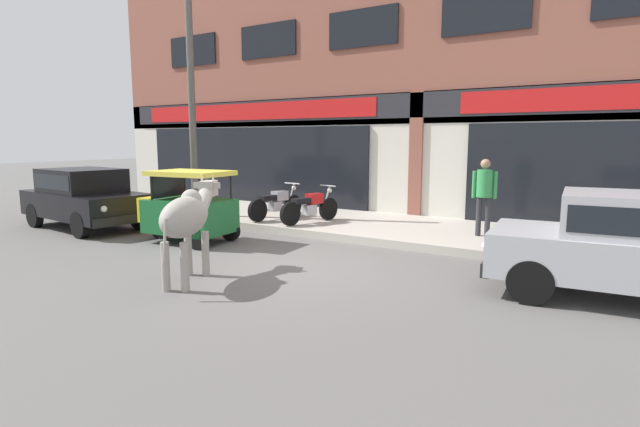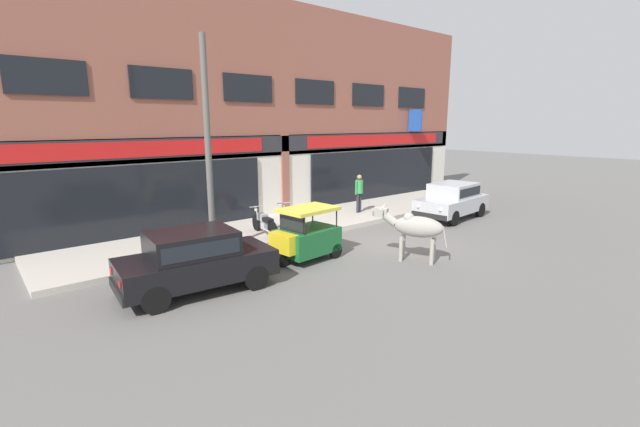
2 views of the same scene
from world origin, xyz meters
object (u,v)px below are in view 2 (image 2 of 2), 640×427
car_0 (452,199)px  motorcycle_1 (290,219)px  car_1 (195,258)px  utility_pole (208,147)px  cow (415,227)px  motorcycle_0 (264,223)px  auto_rickshaw (305,238)px  pedestrian (359,189)px

car_0 → motorcycle_1: bearing=161.6°
car_0 → car_1: size_ratio=1.00×
motorcycle_1 → utility_pole: 4.25m
cow → motorcycle_0: bearing=112.7°
cow → motorcycle_1: cow is taller
utility_pole → car_1: bearing=-124.7°
car_0 → auto_rickshaw: (-8.03, -0.41, -0.15)m
auto_rickshaw → motorcycle_1: 2.97m
motorcycle_1 → utility_pole: (-3.27, -0.61, 2.66)m
pedestrian → motorcycle_0: bearing=-174.4°
car_0 → car_1: 11.46m
car_0 → auto_rickshaw: bearing=-177.1°
auto_rickshaw → motorcycle_0: (0.31, 2.66, -0.10)m
motorcycle_0 → utility_pole: utility_pole is taller
car_1 → motorcycle_1: 5.56m
car_0 → utility_pole: 10.33m
utility_pole → motorcycle_1: bearing=10.6°
cow → car_0: bearing=23.6°
motorcycle_1 → pedestrian: size_ratio=1.11×
pedestrian → cow: bearing=-120.2°
pedestrian → utility_pole: utility_pole is taller
auto_rickshaw → cow: bearing=-42.2°
motorcycle_0 → pedestrian: (5.03, 0.49, 0.60)m
motorcycle_0 → cow: bearing=-67.3°
car_0 → auto_rickshaw: 8.04m
cow → car_0: 6.26m
auto_rickshaw → motorcycle_1: (1.38, 2.62, -0.10)m
cow → auto_rickshaw: (-2.30, 2.09, -0.35)m
motorcycle_1 → car_1: bearing=-149.6°
car_0 → car_1: (-11.44, -0.60, 0.00)m
motorcycle_1 → utility_pole: utility_pole is taller
car_1 → cow: bearing=-18.4°
pedestrian → utility_pole: size_ratio=0.26×
car_0 → pedestrian: 3.85m
car_1 → auto_rickshaw: bearing=3.1°
car_0 → motorcycle_1: 7.01m
car_1 → pedestrian: (8.76, 3.34, 0.34)m
car_1 → pedestrian: 9.38m
pedestrian → auto_rickshaw: bearing=-149.5°
cow → utility_pole: 6.26m
pedestrian → motorcycle_1: bearing=-172.4°
motorcycle_1 → motorcycle_0: bearing=178.1°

